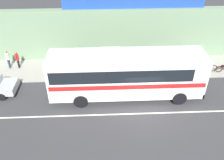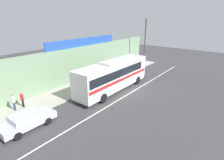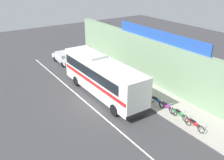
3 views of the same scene
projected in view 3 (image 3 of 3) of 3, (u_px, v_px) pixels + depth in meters
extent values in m
plane|color=#3A3A3D|center=(97.00, 103.00, 23.15)|extent=(70.00, 70.00, 0.00)
cube|color=#A8A399|center=(139.00, 88.00, 25.78)|extent=(30.00, 3.60, 0.14)
cube|color=gray|center=(156.00, 63.00, 25.92)|extent=(30.00, 0.70, 4.80)
cube|color=#234CAD|center=(159.00, 36.00, 24.67)|extent=(12.35, 0.12, 1.10)
cube|color=silver|center=(89.00, 105.00, 22.74)|extent=(30.00, 0.14, 0.01)
cube|color=white|center=(102.00, 76.00, 23.82)|extent=(11.22, 2.53, 3.10)
cube|color=black|center=(100.00, 69.00, 23.93)|extent=(9.87, 2.55, 0.96)
cube|color=red|center=(102.00, 79.00, 23.94)|extent=(10.99, 2.55, 0.36)
cube|color=black|center=(140.00, 94.00, 19.42)|extent=(0.04, 2.28, 1.40)
cube|color=black|center=(139.00, 114.00, 20.17)|extent=(0.12, 2.53, 0.36)
cube|color=silver|center=(96.00, 57.00, 23.98)|extent=(1.40, 1.77, 0.24)
cylinder|color=black|center=(136.00, 102.00, 22.14)|extent=(1.04, 0.32, 1.04)
cylinder|color=black|center=(115.00, 110.00, 20.94)|extent=(1.04, 0.32, 1.04)
cylinder|color=black|center=(96.00, 76.00, 27.57)|extent=(1.04, 0.32, 1.04)
cylinder|color=black|center=(77.00, 81.00, 26.37)|extent=(1.04, 0.32, 1.04)
cube|color=#B7BABF|center=(64.00, 58.00, 32.77)|extent=(4.38, 1.77, 0.56)
cube|color=#B7BABF|center=(64.00, 54.00, 32.63)|extent=(2.28, 1.60, 0.48)
cube|color=black|center=(66.00, 56.00, 32.00)|extent=(0.21, 1.49, 0.34)
cylinder|color=black|center=(75.00, 62.00, 32.36)|extent=(0.62, 0.20, 0.62)
cylinder|color=black|center=(63.00, 64.00, 31.50)|extent=(0.62, 0.20, 0.62)
cylinder|color=black|center=(66.00, 57.00, 34.28)|extent=(0.62, 0.20, 0.62)
cylinder|color=black|center=(55.00, 59.00, 33.42)|extent=(0.62, 0.20, 0.62)
torus|color=black|center=(172.00, 111.00, 20.95)|extent=(0.62, 0.06, 0.62)
torus|color=black|center=(161.00, 105.00, 21.90)|extent=(0.62, 0.06, 0.62)
cylinder|color=silver|center=(172.00, 107.00, 20.89)|extent=(0.34, 0.04, 0.65)
cylinder|color=silver|center=(171.00, 104.00, 20.83)|extent=(0.03, 0.56, 0.03)
ellipsoid|color=#991E8C|center=(167.00, 106.00, 21.31)|extent=(0.56, 0.22, 0.34)
cube|color=black|center=(165.00, 104.00, 21.48)|extent=(0.52, 0.20, 0.10)
ellipsoid|color=#991E8C|center=(162.00, 104.00, 21.80)|extent=(0.36, 0.14, 0.16)
torus|color=black|center=(201.00, 129.00, 18.54)|extent=(0.62, 0.06, 0.62)
torus|color=black|center=(188.00, 122.00, 19.46)|extent=(0.62, 0.06, 0.62)
cylinder|color=silver|center=(201.00, 125.00, 18.47)|extent=(0.34, 0.04, 0.65)
cylinder|color=silver|center=(200.00, 121.00, 18.42)|extent=(0.03, 0.56, 0.03)
ellipsoid|color=red|center=(195.00, 124.00, 18.88)|extent=(0.56, 0.22, 0.34)
cube|color=black|center=(193.00, 121.00, 19.04)|extent=(0.52, 0.20, 0.10)
ellipsoid|color=red|center=(189.00, 121.00, 19.36)|extent=(0.36, 0.14, 0.16)
torus|color=black|center=(162.00, 105.00, 21.87)|extent=(0.62, 0.06, 0.62)
torus|color=black|center=(152.00, 99.00, 22.83)|extent=(0.62, 0.06, 0.62)
cylinder|color=silver|center=(162.00, 102.00, 21.81)|extent=(0.34, 0.04, 0.65)
cylinder|color=silver|center=(161.00, 98.00, 21.75)|extent=(0.03, 0.56, 0.03)
ellipsoid|color=#1E51B2|center=(158.00, 100.00, 22.23)|extent=(0.56, 0.22, 0.34)
cube|color=black|center=(155.00, 98.00, 22.40)|extent=(0.52, 0.20, 0.10)
ellipsoid|color=#1E51B2|center=(153.00, 98.00, 22.73)|extent=(0.36, 0.14, 0.16)
torus|color=black|center=(185.00, 119.00, 19.87)|extent=(0.62, 0.06, 0.62)
torus|color=black|center=(174.00, 112.00, 20.78)|extent=(0.62, 0.06, 0.62)
cylinder|color=silver|center=(185.00, 115.00, 19.80)|extent=(0.34, 0.04, 0.65)
cylinder|color=silver|center=(185.00, 111.00, 19.75)|extent=(0.03, 0.56, 0.03)
ellipsoid|color=#237F38|center=(181.00, 114.00, 20.20)|extent=(0.56, 0.22, 0.34)
cube|color=black|center=(178.00, 111.00, 20.36)|extent=(0.52, 0.20, 0.10)
ellipsoid|color=#237F38|center=(175.00, 111.00, 20.68)|extent=(0.36, 0.14, 0.16)
cylinder|color=black|center=(94.00, 57.00, 33.63)|extent=(0.13, 0.13, 0.77)
cylinder|color=black|center=(93.00, 57.00, 33.54)|extent=(0.13, 0.13, 0.77)
cylinder|color=red|center=(93.00, 52.00, 33.30)|extent=(0.30, 0.30, 0.58)
sphere|color=#A37556|center=(93.00, 49.00, 33.13)|extent=(0.21, 0.21, 0.21)
cylinder|color=red|center=(94.00, 52.00, 33.39)|extent=(0.08, 0.08, 0.53)
cylinder|color=red|center=(92.00, 52.00, 33.19)|extent=(0.08, 0.08, 0.53)
cylinder|color=navy|center=(91.00, 55.00, 34.23)|extent=(0.13, 0.13, 0.85)
cylinder|color=navy|center=(90.00, 55.00, 34.14)|extent=(0.13, 0.13, 0.85)
cylinder|color=white|center=(90.00, 50.00, 33.88)|extent=(0.30, 0.30, 0.64)
sphere|color=#A37556|center=(90.00, 47.00, 33.69)|extent=(0.23, 0.23, 0.23)
cylinder|color=white|center=(91.00, 49.00, 33.97)|extent=(0.08, 0.08, 0.58)
cylinder|color=white|center=(89.00, 50.00, 33.77)|extent=(0.08, 0.08, 0.58)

